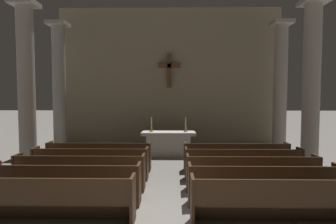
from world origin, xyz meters
name	(u,v)px	position (x,y,z in m)	size (l,w,h in m)	color
ground_plane	(163,223)	(0.00, 0.00, 0.00)	(80.00, 80.00, 0.00)	gray
pew_left_row_1	(47,199)	(-2.26, -0.04, 0.48)	(3.41, 0.50, 0.95)	#422B19
pew_left_row_2	(66,184)	(-2.26, 0.96, 0.48)	(3.41, 0.50, 0.95)	#422B19
pew_left_row_3	(80,172)	(-2.26, 1.95, 0.48)	(3.41, 0.50, 0.95)	#422B19
pew_left_row_4	(91,163)	(-2.26, 2.95, 0.48)	(3.41, 0.50, 0.95)	#422B19
pew_left_row_5	(99,156)	(-2.26, 3.95, 0.48)	(3.41, 0.50, 0.95)	#422B19
pew_right_row_1	(279,201)	(2.26, -0.04, 0.48)	(3.41, 0.50, 0.95)	#422B19
pew_right_row_2	(264,185)	(2.26, 0.96, 0.48)	(3.41, 0.50, 0.95)	#422B19
pew_right_row_3	(252,173)	(2.26, 1.95, 0.48)	(3.41, 0.50, 0.95)	#422B19
pew_right_row_4	(243,164)	(2.26, 2.95, 0.48)	(3.41, 0.50, 0.95)	#422B19
pew_right_row_5	(236,157)	(2.26, 3.95, 0.48)	(3.41, 0.50, 0.95)	#422B19
column_left_second	(26,88)	(-4.81, 4.29, 2.75)	(0.85, 0.85, 5.66)	#9E998E
column_right_second	(311,88)	(4.81, 4.29, 2.75)	(0.85, 0.85, 5.66)	#9E998E
column_left_third	(59,89)	(-4.81, 7.16, 2.75)	(0.85, 0.85, 5.66)	#9E998E
column_right_third	(280,89)	(4.81, 7.16, 2.75)	(0.85, 0.85, 5.66)	#9E998E
altar	(169,143)	(0.00, 6.26, 0.53)	(2.20, 0.90, 1.01)	#A8A399
candlestick_left	(151,127)	(-0.70, 6.26, 1.19)	(0.16, 0.16, 0.58)	#B79338
candlestick_right	(186,127)	(0.70, 6.26, 1.19)	(0.16, 0.16, 0.58)	#B79338
apse_with_cross	(169,78)	(0.00, 8.59, 3.32)	(10.53, 0.44, 6.63)	gray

